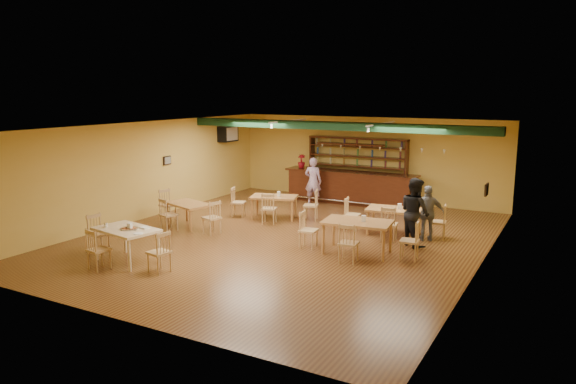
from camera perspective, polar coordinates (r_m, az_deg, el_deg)
The scene contains 23 objects.
floor at distance 14.62m, azimuth -0.19°, elevation -4.91°, with size 12.00×12.00×0.00m, color #512C17.
ceiling_beam at distance 16.62m, azimuth 4.52°, elevation 6.99°, with size 10.00×0.30×0.25m, color black.
track_rail_left at distance 17.95m, azimuth 0.04°, elevation 7.52°, with size 0.05×2.50×0.05m, color silver.
track_rail_right at distance 16.65m, azimuth 9.81°, elevation 7.12°, with size 0.05×2.50×0.05m, color silver.
ac_unit at distance 20.25m, azimuth -6.37°, elevation 6.15°, with size 0.34×0.70×0.48m, color silver.
picture_left at distance 17.92m, azimuth -12.66°, elevation 3.28°, with size 0.04×0.34×0.28m, color black.
picture_right at distance 13.14m, azimuth 20.26°, elevation 0.24°, with size 0.04×0.34×0.28m, color black.
bar_counter at distance 19.15m, azimuth 6.57°, elevation 0.49°, with size 4.77×0.85×1.13m, color #38160B.
back_bar_hutch at distance 19.64m, azimuth 7.30°, elevation 2.43°, with size 3.69×0.40×2.28m, color #38160B.
poinsettia at distance 19.83m, azimuth 1.43°, elevation 3.28°, with size 0.28×0.28×0.49m, color maroon.
dining_table_a at distance 16.81m, azimuth -1.49°, elevation -1.61°, with size 1.41×0.85×0.71m, color #AE773E.
dining_table_b at distance 15.21m, azimuth 11.10°, elevation -3.07°, with size 1.46×0.88×0.73m, color #AE773E.
dining_table_c at distance 16.08m, azimuth -10.46°, elevation -2.37°, with size 1.39×0.84×0.70m, color #AE773E.
dining_table_d at distance 13.30m, azimuth 7.32°, elevation -4.77°, with size 1.63×0.98×0.82m, color #AE773E.
near_table at distance 13.13m, azimuth -16.65°, elevation -5.39°, with size 1.48×0.95×0.80m, color beige.
pizza_tray at distance 12.95m, azimuth -16.42°, elevation -3.74°, with size 0.40×0.40×0.01m, color silver.
parmesan_shaker at distance 13.25m, azimuth -18.70°, elevation -3.34°, with size 0.07×0.07×0.11m, color #EAE5C6.
napkin_stack at distance 12.91m, azimuth -14.92°, elevation -3.67°, with size 0.20×0.15×0.03m, color white.
pizza_server at distance 12.87m, azimuth -15.75°, elevation -3.74°, with size 0.32×0.09×0.00m, color silver.
side_plate at distance 12.48m, azimuth -15.55°, elevation -4.24°, with size 0.22×0.22×0.01m, color white.
patron_bar at distance 18.78m, azimuth 2.66°, elevation 1.17°, with size 0.60×0.40×1.66m, color #834596.
patron_right_a at distance 14.13m, azimuth 13.26°, elevation -2.07°, with size 0.86×0.67×1.76m, color black.
patron_right_b at distance 14.72m, azimuth 14.58°, elevation -2.18°, with size 0.87×0.36×1.48m, color slate.
Camera 1 is at (6.82, -12.31, 3.93)m, focal length 33.64 mm.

